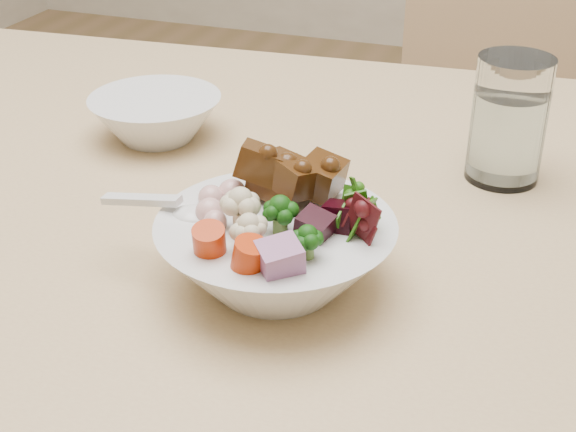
% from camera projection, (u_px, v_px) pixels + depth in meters
% --- Properties ---
extents(dining_table, '(1.84, 1.12, 0.83)m').
position_uv_depth(dining_table, '(456.00, 310.00, 0.82)').
color(dining_table, tan).
rests_on(dining_table, ground).
extents(chair_far, '(0.45, 0.45, 0.88)m').
position_uv_depth(chair_far, '(494.00, 206.00, 1.53)').
color(chair_far, tan).
rests_on(chair_far, ground).
extents(food_bowl, '(0.21, 0.21, 0.11)m').
position_uv_depth(food_bowl, '(278.00, 248.00, 0.69)').
color(food_bowl, silver).
rests_on(food_bowl, dining_table).
extents(soup_spoon, '(0.11, 0.03, 0.02)m').
position_uv_depth(soup_spoon, '(180.00, 211.00, 0.70)').
color(soup_spoon, silver).
rests_on(soup_spoon, food_bowl).
extents(water_glass, '(0.08, 0.08, 0.14)m').
position_uv_depth(water_glass, '(508.00, 125.00, 0.86)').
color(water_glass, silver).
rests_on(water_glass, dining_table).
extents(side_bowl, '(0.16, 0.16, 0.05)m').
position_uv_depth(side_bowl, '(156.00, 118.00, 0.97)').
color(side_bowl, silver).
rests_on(side_bowl, dining_table).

